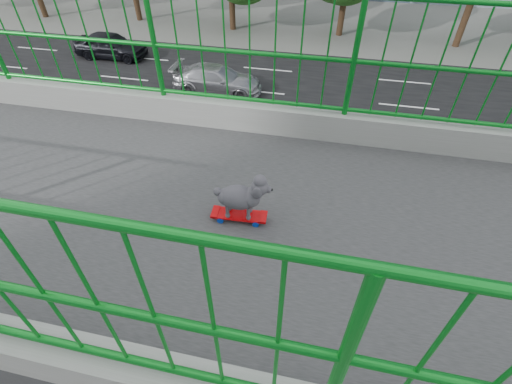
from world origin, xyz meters
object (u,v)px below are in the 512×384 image
at_px(skateboard, 239,215).
at_px(poodle, 241,196).
at_px(car_3, 217,79).
at_px(car_1, 24,127).
at_px(car_4, 111,45).

xyz_separation_m(skateboard, poodle, (-0.00, 0.03, 0.23)).
height_order(skateboard, car_3, skateboard).
distance_m(car_1, car_4, 9.66).
height_order(skateboard, car_1, skateboard).
bearing_deg(car_4, car_1, -173.77).
bearing_deg(skateboard, car_4, -148.19).
xyz_separation_m(car_1, car_3, (-6.40, 7.00, 0.04)).
bearing_deg(car_4, poodle, -144.47).
distance_m(car_3, car_4, 8.66).
height_order(car_1, car_3, car_3).
distance_m(poodle, car_4, 24.02).
bearing_deg(poodle, skateboard, -90.00).
xyz_separation_m(skateboard, car_1, (-9.22, -12.36, -6.39)).
height_order(car_1, car_4, car_4).
height_order(poodle, car_1, poodle).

